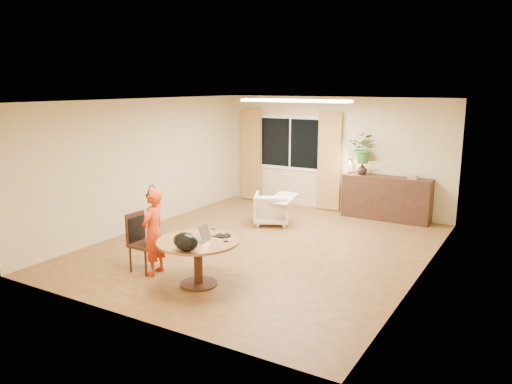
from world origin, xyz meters
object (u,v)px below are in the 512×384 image
dining_table (198,250)px  dining_chair (145,243)px  sideboard (386,198)px  armchair (272,209)px  child (154,232)px

dining_table → dining_chair: dining_chair is taller
dining_chair → sideboard: size_ratio=0.49×
armchair → sideboard: bearing=-165.9°
dining_chair → armchair: dining_chair is taller
dining_chair → armchair: bearing=85.5°
dining_table → sideboard: bearing=75.5°
dining_table → dining_chair: (-1.04, 0.02, -0.07)m
child → sideboard: child is taller
dining_table → armchair: bearing=100.8°
sideboard → dining_chair: bearing=-115.2°
armchair → dining_table: bearing=75.9°
dining_table → armchair: size_ratio=1.64×
dining_table → child: size_ratio=0.89×
dining_table → sideboard: size_ratio=0.63×
armchair → dining_chair: bearing=58.5°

